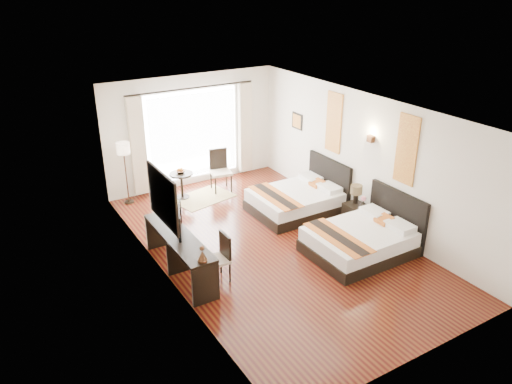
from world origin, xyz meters
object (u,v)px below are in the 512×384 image
vase (363,203)px  floor_lamp (124,152)px  nightstand (356,215)px  bed_far (298,199)px  window_chair (221,178)px  desk_chair (218,267)px  console_desk (180,254)px  bed_near (363,239)px  side_table (182,185)px  fruit_bowl (180,172)px  table_lamp (356,191)px  television (175,221)px

vase → floor_lamp: (-3.86, 3.80, 0.68)m
nightstand → bed_far: bearing=117.9°
nightstand → window_chair: bearing=116.9°
vase → desk_chair: desk_chair is taller
console_desk → floor_lamp: size_ratio=1.48×
bed_near → vase: bed_near is taller
vase → window_chair: size_ratio=0.14×
console_desk → desk_chair: size_ratio=2.50×
window_chair → side_table: bearing=-83.3°
nightstand → fruit_bowl: fruit_bowl is taller
table_lamp → bed_far: bearing=120.6°
console_desk → fruit_bowl: (1.33, 3.04, 0.29)m
table_lamp → floor_lamp: 5.28m
window_chair → nightstand: bearing=37.6°
desk_chair → side_table: 3.69m
nightstand → television: television is taller
nightstand → vase: bearing=-75.5°
desk_chair → side_table: desk_chair is taller
vase → console_desk: bearing=174.5°
bed_far → desk_chair: 3.25m
bed_near → floor_lamp: floor_lamp is taller
bed_near → nightstand: 1.14m
nightstand → table_lamp: size_ratio=1.25×
vase → television: bearing=172.4°
nightstand → side_table: bearing=128.9°
television → nightstand: bearing=-71.8°
bed_far → console_desk: size_ratio=0.89×
nightstand → desk_chair: (-3.50, -0.33, 0.03)m
bed_near → side_table: bed_near is taller
television → floor_lamp: 3.29m
console_desk → television: 0.62m
bed_near → nightstand: bed_near is taller
console_desk → side_table: size_ratio=3.43×
vase → television: size_ratio=0.18×
fruit_bowl → nightstand: bearing=-51.3°
bed_far → table_lamp: bearing=-59.4°
television → fruit_bowl: (1.31, 2.89, -0.32)m
vase → fruit_bowl: bearing=128.0°
bed_near → vase: size_ratio=13.87×
table_lamp → desk_chair: bearing=-173.3°
vase → television: television is taller
vase → window_chair: 3.72m
table_lamp → floor_lamp: floor_lamp is taller
desk_chair → console_desk: bearing=-51.0°
nightstand → vase: size_ratio=3.55×
desk_chair → floor_lamp: (-0.33, 3.99, 0.99)m
television → table_lamp: bearing=-70.5°
desk_chair → floor_lamp: size_ratio=0.59×
nightstand → console_desk: size_ratio=0.23×
television → desk_chair: bearing=-124.2°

